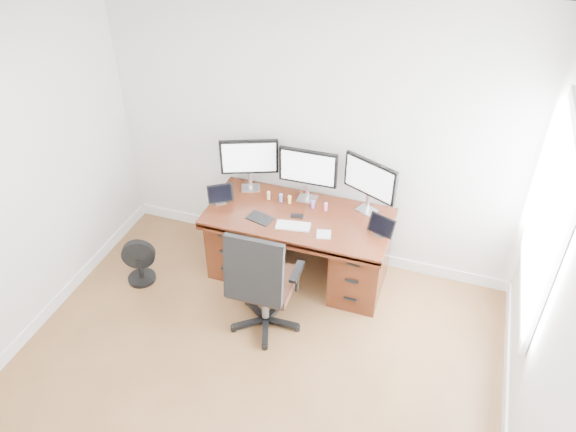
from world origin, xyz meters
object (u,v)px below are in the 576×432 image
(monitor_center, at_px, (308,169))
(keyboard, at_px, (293,226))
(desk, at_px, (299,242))
(floor_fan, at_px, (139,262))
(office_chair, at_px, (263,298))

(monitor_center, height_order, keyboard, monitor_center)
(desk, xyz_separation_m, monitor_center, (0.00, 0.24, 0.68))
(keyboard, bearing_deg, monitor_center, 81.83)
(keyboard, bearing_deg, floor_fan, -174.84)
(office_chair, bearing_deg, keyboard, 80.03)
(floor_fan, bearing_deg, office_chair, -30.68)
(floor_fan, distance_m, keyboard, 1.58)
(floor_fan, height_order, monitor_center, monitor_center)
(desk, height_order, floor_fan, desk)
(monitor_center, bearing_deg, office_chair, -95.35)
(floor_fan, bearing_deg, keyboard, -8.10)
(office_chair, xyz_separation_m, monitor_center, (0.08, 1.02, 0.72))
(office_chair, xyz_separation_m, keyboard, (0.09, 0.57, 0.39))
(office_chair, bearing_deg, monitor_center, 84.23)
(desk, bearing_deg, office_chair, -95.76)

